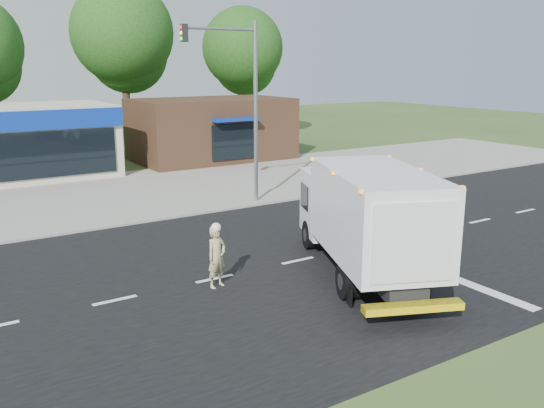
% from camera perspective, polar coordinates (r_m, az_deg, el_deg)
% --- Properties ---
extents(ground, '(120.00, 120.00, 0.00)m').
position_cam_1_polar(ground, '(18.69, 2.57, -5.66)').
color(ground, '#385123').
rests_on(ground, ground).
extents(road_asphalt, '(60.00, 14.00, 0.02)m').
position_cam_1_polar(road_asphalt, '(18.69, 2.57, -5.65)').
color(road_asphalt, black).
rests_on(road_asphalt, ground).
extents(sidewalk, '(60.00, 2.40, 0.12)m').
position_cam_1_polar(sidewalk, '(25.54, -8.05, -0.34)').
color(sidewalk, gray).
rests_on(sidewalk, ground).
extents(parking_apron, '(60.00, 9.00, 0.02)m').
position_cam_1_polar(parking_apron, '(30.80, -12.55, 1.78)').
color(parking_apron, gray).
rests_on(parking_apron, ground).
extents(lane_markings, '(55.20, 7.00, 0.01)m').
position_cam_1_polar(lane_markings, '(18.47, 8.44, -5.98)').
color(lane_markings, silver).
rests_on(lane_markings, road_asphalt).
extents(ems_box_truck, '(5.10, 7.95, 3.39)m').
position_cam_1_polar(ems_box_truck, '(17.03, 9.25, -0.90)').
color(ems_box_truck, black).
rests_on(ems_box_truck, ground).
extents(emergency_worker, '(0.75, 0.60, 1.90)m').
position_cam_1_polar(emergency_worker, '(16.35, -5.50, -5.13)').
color(emergency_worker, tan).
rests_on(emergency_worker, ground).
extents(brown_storefront, '(10.00, 6.70, 4.00)m').
position_cam_1_polar(brown_storefront, '(38.67, -5.99, 7.39)').
color(brown_storefront, '#382316').
rests_on(brown_storefront, ground).
extents(traffic_signal_pole, '(3.51, 0.25, 8.00)m').
position_cam_1_polar(traffic_signal_pole, '(25.35, -2.92, 10.81)').
color(traffic_signal_pole, gray).
rests_on(traffic_signal_pole, ground).
extents(background_trees, '(36.77, 7.39, 12.10)m').
position_cam_1_polar(background_trees, '(43.60, -20.83, 14.39)').
color(background_trees, '#332114').
rests_on(background_trees, ground).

